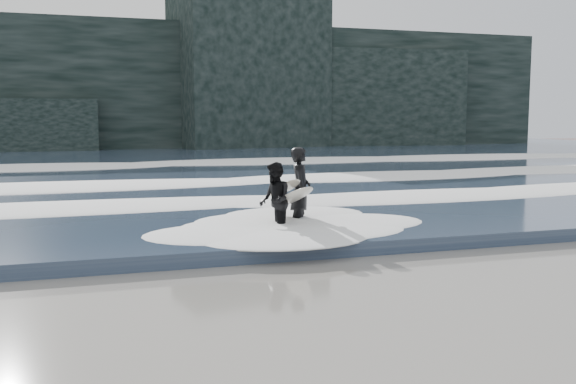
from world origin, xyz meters
name	(u,v)px	position (x,y,z in m)	size (l,w,h in m)	color
ground	(382,305)	(0.00, 0.00, 0.00)	(120.00, 120.00, 0.00)	#715A57
sea	(158,162)	(0.00, 29.00, 0.15)	(90.00, 52.00, 0.30)	#2C3B51
headland	(134,89)	(0.00, 46.00, 5.00)	(70.00, 9.00, 10.00)	black
foam_near	(239,201)	(0.00, 9.00, 0.40)	(60.00, 3.20, 0.20)	white
foam_mid	(196,178)	(0.00, 16.00, 0.42)	(60.00, 4.00, 0.24)	white
foam_far	(167,161)	(0.00, 25.00, 0.45)	(60.00, 4.80, 0.30)	white
surfer_left	(298,189)	(0.76, 6.08, 1.01)	(1.02, 1.85, 2.00)	black
surfer_right	(277,200)	(0.00, 5.34, 0.87)	(1.12, 2.01, 1.72)	black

